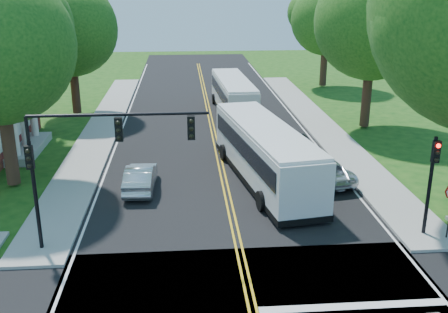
{
  "coord_description": "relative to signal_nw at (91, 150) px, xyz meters",
  "views": [
    {
      "loc": [
        -2.21,
        -13.44,
        10.71
      ],
      "look_at": [
        -0.23,
        10.99,
        2.4
      ],
      "focal_mm": 42.0,
      "sensor_mm": 36.0,
      "label": 1
    }
  ],
  "objects": [
    {
      "name": "edge_line_e",
      "position": [
        12.66,
        15.57,
        -4.36
      ],
      "size": [
        0.12,
        70.0,
        0.01
      ],
      "primitive_type": "cube",
      "color": "silver",
      "rests_on": "road"
    },
    {
      "name": "hatchback",
      "position": [
        1.31,
        6.44,
        -3.67
      ],
      "size": [
        1.63,
        4.27,
        1.39
      ],
      "primitive_type": "imported",
      "rotation": [
        0.0,
        0.0,
        3.1
      ],
      "color": "#B6B9BD",
      "rests_on": "road"
    },
    {
      "name": "sidewalk_ne",
      "position": [
        14.16,
        18.57,
        -4.3
      ],
      "size": [
        2.6,
        40.0,
        0.15
      ],
      "primitive_type": "cube",
      "color": "gray",
      "rests_on": "ground"
    },
    {
      "name": "edge_line_w",
      "position": [
        -0.94,
        15.57,
        -4.36
      ],
      "size": [
        0.12,
        70.0,
        0.01
      ],
      "primitive_type": "cube",
      "color": "silver",
      "rests_on": "road"
    },
    {
      "name": "bus_lead",
      "position": [
        8.08,
        7.2,
        -2.69
      ],
      "size": [
        4.59,
        12.56,
        3.18
      ],
      "rotation": [
        0.0,
        0.0,
        3.3
      ],
      "color": "silver",
      "rests_on": "road"
    },
    {
      "name": "tree_east_far",
      "position": [
        18.36,
        33.57,
        2.48
      ],
      "size": [
        7.2,
        7.2,
        10.34
      ],
      "color": "#382016",
      "rests_on": "ground"
    },
    {
      "name": "stop_bar",
      "position": [
        9.36,
        -4.83,
        -4.36
      ],
      "size": [
        6.6,
        0.4,
        0.01
      ],
      "primitive_type": "cube",
      "color": "silver",
      "rests_on": "road"
    },
    {
      "name": "center_line",
      "position": [
        5.86,
        15.57,
        -4.36
      ],
      "size": [
        0.36,
        70.0,
        0.01
      ],
      "primitive_type": "cube",
      "color": "gold",
      "rests_on": "road"
    },
    {
      "name": "signal_ne",
      "position": [
        14.06,
        0.01,
        -1.41
      ],
      "size": [
        0.3,
        0.46,
        4.4
      ],
      "color": "black",
      "rests_on": "ground"
    },
    {
      "name": "tree_west_far",
      "position": [
        -5.14,
        23.57,
        2.62
      ],
      "size": [
        7.6,
        7.6,
        10.67
      ],
      "color": "#382016",
      "rests_on": "ground"
    },
    {
      "name": "bus_follow",
      "position": [
        7.89,
        23.0,
        -2.84
      ],
      "size": [
        3.13,
        11.32,
        2.9
      ],
      "rotation": [
        0.0,
        0.0,
        3.19
      ],
      "color": "silver",
      "rests_on": "road"
    },
    {
      "name": "road",
      "position": [
        5.86,
        11.57,
        -4.37
      ],
      "size": [
        14.0,
        96.0,
        0.01
      ],
      "primitive_type": "cube",
      "color": "black",
      "rests_on": "ground"
    },
    {
      "name": "signal_nw",
      "position": [
        0.0,
        0.0,
        0.0
      ],
      "size": [
        7.15,
        0.46,
        5.66
      ],
      "color": "black",
      "rests_on": "ground"
    },
    {
      "name": "sidewalk_nw",
      "position": [
        -2.44,
        18.57,
        -4.3
      ],
      "size": [
        2.6,
        40.0,
        0.15
      ],
      "primitive_type": "cube",
      "color": "gray",
      "rests_on": "ground"
    },
    {
      "name": "suv",
      "position": [
        11.31,
        6.97,
        -3.71
      ],
      "size": [
        3.07,
        5.09,
        1.32
      ],
      "primitive_type": "imported",
      "rotation": [
        0.0,
        0.0,
        3.33
      ],
      "color": "silver",
      "rests_on": "road"
    },
    {
      "name": "tree_east_mid",
      "position": [
        17.36,
        17.57,
        3.48
      ],
      "size": [
        8.4,
        8.4,
        11.93
      ],
      "color": "#382016",
      "rests_on": "ground"
    },
    {
      "name": "dark_sedan",
      "position": [
        11.12,
        12.53,
        -3.8
      ],
      "size": [
        1.72,
        3.96,
        1.14
      ],
      "primitive_type": "imported",
      "rotation": [
        0.0,
        0.0,
        3.11
      ],
      "color": "black",
      "rests_on": "road"
    }
  ]
}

